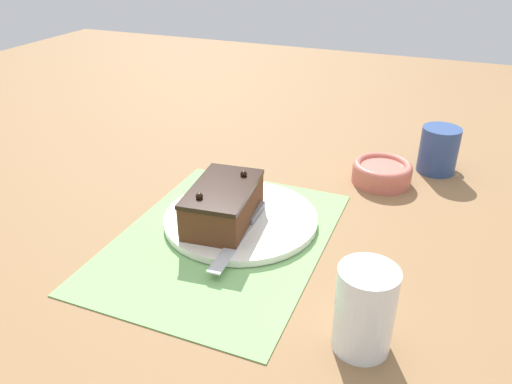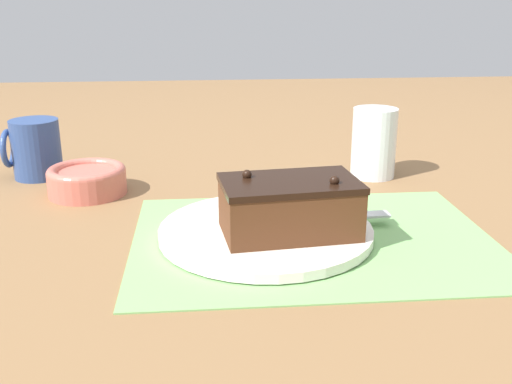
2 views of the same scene
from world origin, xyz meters
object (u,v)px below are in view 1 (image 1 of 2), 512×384
(small_bowl, at_px, (382,172))
(coffee_mug, at_px, (439,149))
(chocolate_cake, at_px, (223,204))
(cake_plate, at_px, (241,219))
(drinking_glass, at_px, (364,309))
(serving_knife, at_px, (247,224))

(small_bowl, height_order, coffee_mug, coffee_mug)
(chocolate_cake, distance_m, coffee_mug, 0.51)
(cake_plate, xyz_separation_m, chocolate_cake, (-0.03, 0.02, 0.04))
(cake_plate, distance_m, small_bowl, 0.33)
(drinking_glass, bearing_deg, chocolate_cake, 56.58)
(drinking_glass, xyz_separation_m, small_bowl, (0.47, 0.05, -0.04))
(cake_plate, relative_size, small_bowl, 2.27)
(chocolate_cake, relative_size, serving_knife, 0.83)
(chocolate_cake, height_order, coffee_mug, coffee_mug)
(chocolate_cake, bearing_deg, serving_knife, -91.61)
(chocolate_cake, relative_size, coffee_mug, 1.78)
(cake_plate, relative_size, serving_knife, 1.29)
(cake_plate, distance_m, chocolate_cake, 0.05)
(chocolate_cake, relative_size, drinking_glass, 1.50)
(cake_plate, bearing_deg, drinking_glass, -129.28)
(serving_knife, relative_size, drinking_glass, 1.80)
(cake_plate, bearing_deg, small_bowl, -38.30)
(chocolate_cake, xyz_separation_m, serving_knife, (-0.00, -0.04, -0.03))
(chocolate_cake, distance_m, serving_knife, 0.05)
(cake_plate, relative_size, chocolate_cake, 1.55)
(serving_knife, xyz_separation_m, small_bowl, (0.29, -0.18, 0.00))
(small_bowl, relative_size, coffee_mug, 1.22)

